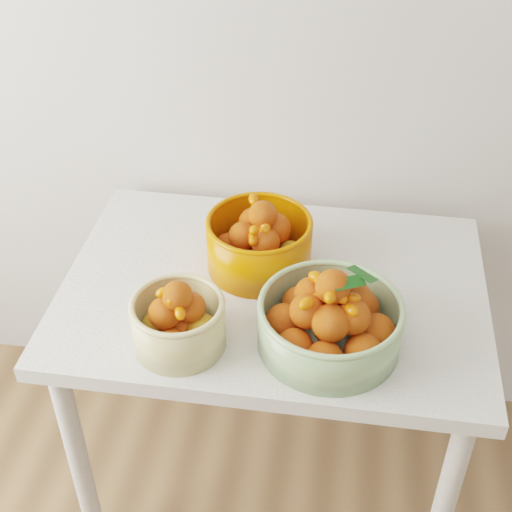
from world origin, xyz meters
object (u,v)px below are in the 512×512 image
object	(u,v)px
bowl_cream	(179,321)
bowl_orange	(259,242)
table	(273,314)
bowl_green	(330,320)

from	to	relation	value
bowl_cream	bowl_orange	size ratio (longest dim) A/B	0.89
table	bowl_green	distance (m)	0.28
bowl_cream	bowl_green	distance (m)	0.32
table	bowl_cream	distance (m)	0.33
table	bowl_cream	bearing A→B (deg)	-127.60
bowl_cream	bowl_orange	xyz separation A→B (m)	(0.13, 0.29, 0.01)
table	bowl_cream	size ratio (longest dim) A/B	3.76
bowl_cream	bowl_green	xyz separation A→B (m)	(0.32, 0.05, 0.00)
bowl_orange	bowl_green	bearing A→B (deg)	-52.44
table	bowl_green	bearing A→B (deg)	-51.34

